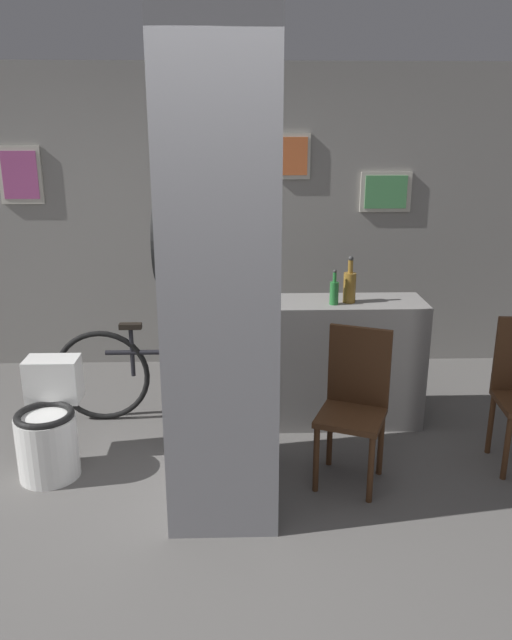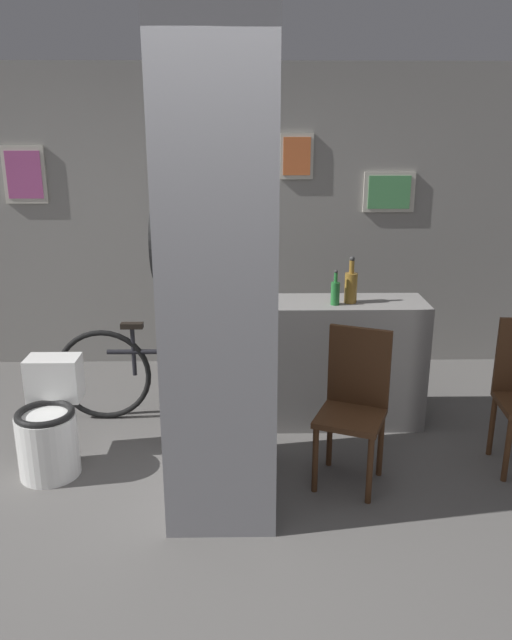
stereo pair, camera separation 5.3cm
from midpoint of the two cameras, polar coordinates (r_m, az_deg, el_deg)
ground_plane at (r=3.54m, az=-4.97°, el=-19.21°), size 14.00×14.00×0.00m
wall_back at (r=5.52m, az=-3.47°, el=9.07°), size 8.00×0.09×2.60m
pillar_center at (r=3.38m, az=-2.85°, el=3.61°), size 0.62×0.91×2.60m
counter_shelf at (r=4.57m, az=7.41°, el=-3.83°), size 1.28×0.44×0.92m
toilet at (r=4.16m, az=-18.01°, el=-9.26°), size 0.37×0.53×0.69m
chair_near_pillar at (r=3.83m, az=9.33°, el=-7.33°), size 0.50×0.50×0.95m
bicycle at (r=4.64m, az=-7.88°, el=-4.82°), size 1.61×0.42×0.75m
bottle_tall at (r=4.38m, az=9.02°, el=3.10°), size 0.09×0.09×0.33m
bottle_short at (r=4.32m, az=7.61°, el=2.55°), size 0.06×0.06×0.25m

